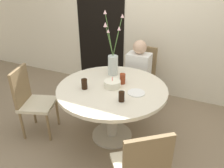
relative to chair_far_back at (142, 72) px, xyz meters
The scene contains 14 objects.
ground_plane 1.15m from the chair_far_back, 92.69° to the right, with size 16.00×16.00×0.00m, color #89755B.
wall_back 0.88m from the chair_far_back, 96.95° to the left, with size 8.00×0.05×2.60m.
doorway_panel 1.11m from the chair_far_back, 158.31° to the left, with size 0.90×0.01×2.05m.
dining_table 1.03m from the chair_far_back, 92.69° to the right, with size 1.30×1.30×0.72m.
chair_far_back is the anchor object (origin of this frame).
chair_right_flank 1.70m from the chair_far_back, 126.84° to the right, with size 0.51×0.51×0.91m.
chair_left_flank 1.92m from the chair_far_back, 72.24° to the right, with size 0.56×0.56×0.91m.
birthday_cake 1.05m from the chair_far_back, 92.70° to the right, with size 0.19×0.19×0.12m.
flower_vase 0.82m from the chair_far_back, 105.52° to the right, with size 0.24×0.33×0.80m.
side_plate 1.10m from the chair_far_back, 76.08° to the right, with size 0.19×0.19×0.01m.
drink_glass_0 1.26m from the chair_far_back, 105.00° to the right, with size 0.07×0.07×0.12m.
drink_glass_1 0.93m from the chair_far_back, 88.22° to the right, with size 0.07×0.07×0.13m.
drink_glass_2 1.31m from the chair_far_back, 82.26° to the right, with size 0.06×0.06×0.11m.
person_guest 0.16m from the chair_far_back, 92.69° to the right, with size 0.34×0.24×1.07m.
Camera 1 is at (0.95, -2.05, 1.92)m, focal length 35.00 mm.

